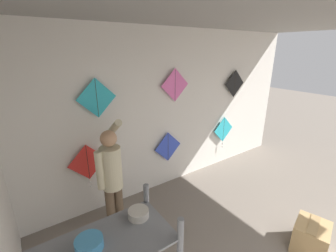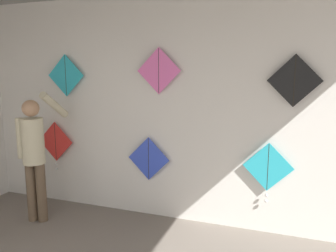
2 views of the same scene
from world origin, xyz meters
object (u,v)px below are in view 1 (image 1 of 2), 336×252
object	(u,v)px
kite_0	(88,164)
kite_3	(97,98)
kite_2	(223,130)
kite_5	(235,84)
kite_4	(175,85)
cardboard_box	(311,237)
shopkeeper	(112,175)
kite_1	(168,147)

from	to	relation	value
kite_0	kite_3	size ratio (longest dim) A/B	1.25
kite_2	kite_5	xyz separation A→B (m)	(0.22, 0.00, 0.99)
kite_4	cardboard_box	bearing A→B (deg)	-77.02
shopkeeper	kite_1	distance (m)	1.41
cardboard_box	kite_1	distance (m)	2.42
cardboard_box	kite_0	bearing A→B (deg)	132.81
shopkeeper	kite_3	bearing A→B (deg)	69.24
cardboard_box	shopkeeper	bearing A→B (deg)	139.25
kite_1	kite_3	bearing A→B (deg)	180.00
kite_2	kite_4	size ratio (longest dim) A/B	1.25
cardboard_box	kite_1	size ratio (longest dim) A/B	0.94
cardboard_box	kite_2	size ratio (longest dim) A/B	0.75
cardboard_box	kite_2	distance (m)	2.46
shopkeeper	kite_4	size ratio (longest dim) A/B	2.92
kite_3	kite_0	bearing A→B (deg)	-179.83
shopkeeper	cardboard_box	size ratio (longest dim) A/B	3.10
kite_4	kite_5	world-z (taller)	kite_4
kite_3	shopkeeper	bearing A→B (deg)	-98.43
kite_3	kite_4	size ratio (longest dim) A/B	1.00
kite_0	kite_5	world-z (taller)	kite_5
kite_5	kite_4	bearing A→B (deg)	180.00
kite_1	kite_4	distance (m)	1.11
kite_4	kite_0	bearing A→B (deg)	-179.98
kite_4	kite_5	distance (m)	1.54
kite_1	kite_4	xyz separation A→B (m)	(0.14, 0.00, 1.10)
cardboard_box	kite_2	bearing A→B (deg)	70.65
kite_5	cardboard_box	bearing A→B (deg)	-114.18
kite_2	kite_5	size ratio (longest dim) A/B	1.25
cardboard_box	kite_1	xyz separation A→B (m)	(-0.66, 2.25, 0.58)
kite_1	kite_2	world-z (taller)	kite_2
cardboard_box	kite_3	xyz separation A→B (m)	(-1.86, 2.25, 1.63)
kite_5	kite_2	bearing A→B (deg)	-179.83
shopkeeper	kite_2	distance (m)	2.80
kite_0	kite_4	world-z (taller)	kite_4
kite_3	kite_2	bearing A→B (deg)	-0.01
kite_1	kite_4	size ratio (longest dim) A/B	1.00
kite_0	kite_3	distance (m)	0.97
shopkeeper	kite_3	size ratio (longest dim) A/B	2.92
shopkeeper	kite_5	size ratio (longest dim) A/B	2.92
kite_0	kite_1	size ratio (longest dim) A/B	1.25
kite_4	kite_2	bearing A→B (deg)	-0.03
shopkeeper	cardboard_box	xyz separation A→B (m)	(1.94, -1.68, -0.73)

